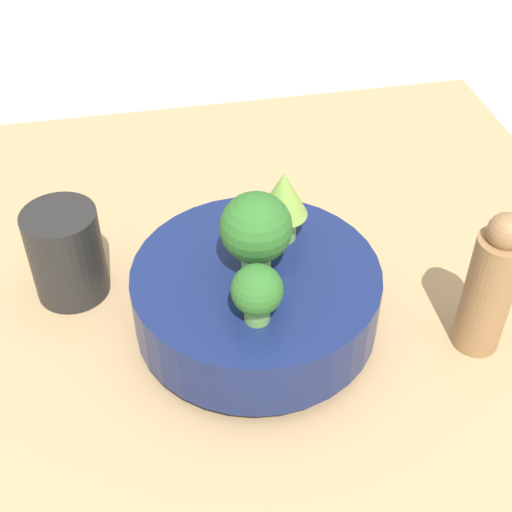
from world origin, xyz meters
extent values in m
plane|color=beige|center=(0.00, 0.00, 0.00)|extent=(6.00, 6.00, 0.00)
cube|color=tan|center=(0.00, 0.00, 0.02)|extent=(0.97, 0.81, 0.03)
cylinder|color=navy|center=(0.02, 0.02, 0.04)|extent=(0.11, 0.11, 0.01)
cylinder|color=navy|center=(0.02, 0.02, 0.08)|extent=(0.24, 0.24, 0.06)
cylinder|color=#7AB256|center=(0.02, 0.02, 0.13)|extent=(0.03, 0.03, 0.03)
sphere|color=#2D6B28|center=(0.02, 0.02, 0.17)|extent=(0.07, 0.07, 0.07)
cylinder|color=#6BA34C|center=(-0.04, 0.04, 0.12)|extent=(0.02, 0.02, 0.02)
sphere|color=#2D6B28|center=(-0.04, 0.04, 0.15)|extent=(0.05, 0.05, 0.05)
cylinder|color=#7AB256|center=(0.07, -0.01, 0.13)|extent=(0.03, 0.03, 0.03)
cone|color=#84AD47|center=(0.07, -0.01, 0.17)|extent=(0.05, 0.05, 0.05)
cylinder|color=black|center=(0.12, 0.21, 0.09)|extent=(0.08, 0.08, 0.10)
cylinder|color=#997047|center=(-0.04, -0.19, 0.10)|extent=(0.05, 0.05, 0.13)
sphere|color=#997047|center=(-0.04, -0.19, 0.18)|extent=(0.03, 0.03, 0.03)
camera|label=1|loc=(-0.47, 0.12, 0.57)|focal=50.00mm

